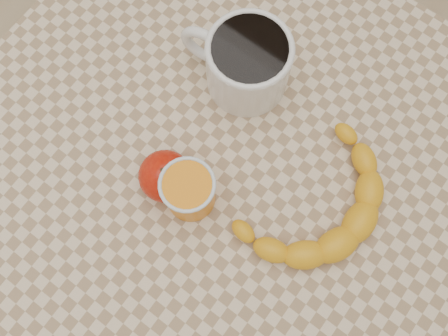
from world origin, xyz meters
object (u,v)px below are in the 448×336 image
Objects in this scene: table at (224,185)px; orange_juice_glass at (189,191)px; apple at (165,176)px; coffee_mug at (246,62)px; banana at (315,205)px.

orange_juice_glass reaches higher than table.
apple is at bearing -177.93° from orange_juice_glass.
banana is at bearing -28.25° from coffee_mug.
table is 0.14m from apple.
coffee_mug is (-0.06, 0.13, 0.14)m from table.
coffee_mug reaches higher than table.
orange_juice_glass reaches higher than banana.
banana is (0.13, 0.03, 0.11)m from table.
apple is at bearing -132.85° from table.
orange_juice_glass is 1.03× the size of apple.
orange_juice_glass is (0.05, -0.19, -0.01)m from coffee_mug.
orange_juice_glass is at bearing -104.06° from table.
table is 0.20m from coffee_mug.
orange_juice_glass is at bearing -76.53° from coffee_mug.
coffee_mug is 2.05× the size of orange_juice_glass.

